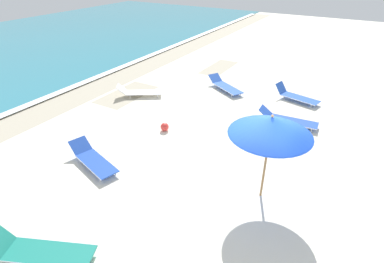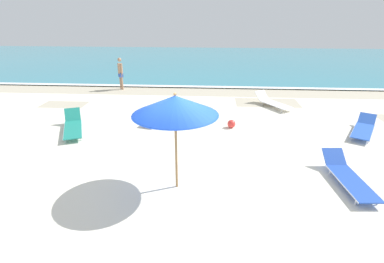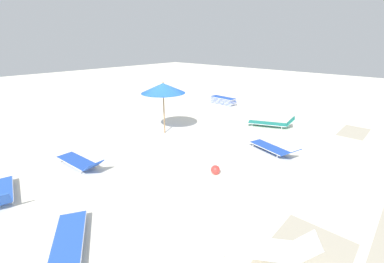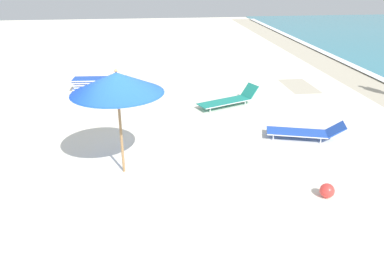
{
  "view_description": "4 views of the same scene",
  "coord_description": "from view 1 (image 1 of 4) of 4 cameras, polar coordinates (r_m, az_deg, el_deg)",
  "views": [
    {
      "loc": [
        -6.6,
        -1.98,
        5.59
      ],
      "look_at": [
        0.33,
        2.04,
        0.92
      ],
      "focal_mm": 28.0,
      "sensor_mm": 36.0,
      "label": 1
    },
    {
      "loc": [
        0.49,
        -7.01,
        4.16
      ],
      "look_at": [
        -0.11,
        1.61,
        0.67
      ],
      "focal_mm": 28.0,
      "sensor_mm": 36.0,
      "label": 2
    },
    {
      "loc": [
        7.4,
        8.26,
        4.22
      ],
      "look_at": [
        0.2,
        1.76,
        0.75
      ],
      "focal_mm": 24.0,
      "sensor_mm": 36.0,
      "label": 3
    },
    {
      "loc": [
        7.5,
        0.16,
        4.39
      ],
      "look_at": [
        -0.43,
        1.12,
        0.9
      ],
      "focal_mm": 35.0,
      "sensor_mm": 36.0,
      "label": 4
    }
  ],
  "objects": [
    {
      "name": "beach_ball",
      "position": [
        11.14,
        -5.23,
        0.89
      ],
      "size": [
        0.31,
        0.31,
        0.31
      ],
      "color": "red",
      "rests_on": "ground_plane"
    },
    {
      "name": "sun_lounger_near_water_right",
      "position": [
        14.17,
        -10.03,
        7.48
      ],
      "size": [
        1.61,
        2.03,
        0.56
      ],
      "rotation": [
        0.0,
        0.0,
        0.57
      ],
      "color": "white",
      "rests_on": "ground_plane"
    },
    {
      "name": "sun_lounger_mid_beach_solo",
      "position": [
        9.75,
        -18.36,
        -5.03
      ],
      "size": [
        1.17,
        2.17,
        0.51
      ],
      "rotation": [
        0.0,
        0.0,
        -0.28
      ],
      "color": "blue",
      "rests_on": "ground_plane"
    },
    {
      "name": "sun_lounger_mid_beach_pair_a",
      "position": [
        12.07,
        17.76,
        2.22
      ],
      "size": [
        0.76,
        2.25,
        0.51
      ],
      "rotation": [
        0.0,
        0.0,
        0.07
      ],
      "color": "blue",
      "rests_on": "ground_plane"
    },
    {
      "name": "beach_umbrella",
      "position": [
        7.29,
        14.81,
        0.99
      ],
      "size": [
        2.02,
        2.02,
        2.45
      ],
      "color": "#9E7547",
      "rests_on": "ground_plane"
    },
    {
      "name": "ground_plane",
      "position": [
        8.93,
        10.44,
        -9.8
      ],
      "size": [
        60.0,
        60.0,
        0.16
      ],
      "color": "silver"
    },
    {
      "name": "sun_lounger_beside_umbrella",
      "position": [
        7.55,
        -27.06,
        -19.57
      ],
      "size": [
        1.44,
        2.28,
        0.61
      ],
      "rotation": [
        0.0,
        0.0,
        0.41
      ],
      "color": "#1E8475",
      "rests_on": "ground_plane"
    },
    {
      "name": "sun_lounger_under_umbrella",
      "position": [
        14.75,
        6.31,
        8.65
      ],
      "size": [
        1.64,
        2.21,
        0.48
      ],
      "rotation": [
        0.0,
        0.0,
        -0.53
      ],
      "color": "blue",
      "rests_on": "ground_plane"
    },
    {
      "name": "sun_lounger_near_water_left",
      "position": [
        14.27,
        19.17,
        6.43
      ],
      "size": [
        1.05,
        2.06,
        0.63
      ],
      "rotation": [
        0.0,
        0.0,
        -0.24
      ],
      "color": "blue",
      "rests_on": "ground_plane"
    }
  ]
}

